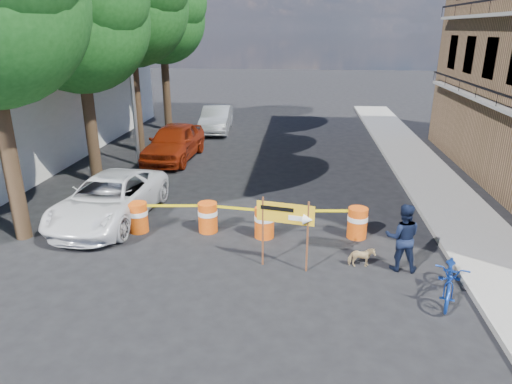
% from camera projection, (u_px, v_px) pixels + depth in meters
% --- Properties ---
extents(ground, '(120.00, 120.00, 0.00)m').
position_uv_depth(ground, '(250.00, 286.00, 10.69)').
color(ground, black).
rests_on(ground, ground).
extents(sidewalk_east, '(2.40, 40.00, 0.15)m').
position_uv_depth(sidewalk_east, '(448.00, 202.00, 15.70)').
color(sidewalk_east, gray).
rests_on(sidewalk_east, ground).
extents(tree_mid_a, '(5.25, 5.00, 8.68)m').
position_uv_depth(tree_mid_a, '(79.00, 19.00, 15.85)').
color(tree_mid_a, '#332316').
rests_on(tree_mid_a, ground).
extents(tree_mid_b, '(5.67, 5.40, 9.62)m').
position_uv_depth(tree_mid_b, '(129.00, 4.00, 20.29)').
color(tree_mid_b, '#332316').
rests_on(tree_mid_b, ground).
extents(tree_far, '(5.04, 4.80, 8.84)m').
position_uv_depth(tree_far, '(163.00, 18.00, 25.14)').
color(tree_far, '#332316').
rests_on(tree_far, ground).
extents(streetlamp, '(1.25, 0.18, 8.00)m').
position_uv_depth(streetlamp, '(132.00, 63.00, 18.67)').
color(streetlamp, gray).
rests_on(streetlamp, ground).
extents(barrel_far_left, '(0.58, 0.58, 0.90)m').
position_uv_depth(barrel_far_left, '(138.00, 217.00, 13.43)').
color(barrel_far_left, '#DF450D').
rests_on(barrel_far_left, ground).
extents(barrel_mid_left, '(0.58, 0.58, 0.90)m').
position_uv_depth(barrel_mid_left, '(208.00, 217.00, 13.43)').
color(barrel_mid_left, '#DF450D').
rests_on(barrel_mid_left, ground).
extents(barrel_mid_right, '(0.58, 0.58, 0.90)m').
position_uv_depth(barrel_mid_right, '(264.00, 222.00, 13.07)').
color(barrel_mid_right, '#DF450D').
rests_on(barrel_mid_right, ground).
extents(barrel_far_right, '(0.58, 0.58, 0.90)m').
position_uv_depth(barrel_far_right, '(357.00, 222.00, 13.05)').
color(barrel_far_right, '#DF450D').
rests_on(barrel_far_right, ground).
extents(detour_sign, '(1.41, 0.44, 1.85)m').
position_uv_depth(detour_sign, '(293.00, 219.00, 11.01)').
color(detour_sign, '#592D19').
rests_on(detour_sign, ground).
extents(pedestrian, '(0.91, 0.74, 1.75)m').
position_uv_depth(pedestrian, '(402.00, 237.00, 11.18)').
color(pedestrian, black).
rests_on(pedestrian, ground).
extents(bicycle, '(0.97, 1.18, 1.95)m').
position_uv_depth(bicycle, '(453.00, 259.00, 9.92)').
color(bicycle, '#143CA7').
rests_on(bicycle, ground).
extents(dog, '(0.67, 0.36, 0.54)m').
position_uv_depth(dog, '(361.00, 257.00, 11.47)').
color(dog, tan).
rests_on(dog, ground).
extents(suv_white, '(2.65, 5.16, 1.39)m').
position_uv_depth(suv_white, '(109.00, 199.00, 14.19)').
color(suv_white, white).
rests_on(suv_white, ground).
extents(sedan_red, '(2.18, 4.88, 1.63)m').
position_uv_depth(sedan_red, '(174.00, 142.00, 20.78)').
color(sedan_red, maroon).
rests_on(sedan_red, ground).
extents(sedan_silver, '(1.78, 4.51, 1.46)m').
position_uv_depth(sedan_silver, '(217.00, 119.00, 26.50)').
color(sedan_silver, '#B3B6BB').
rests_on(sedan_silver, ground).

